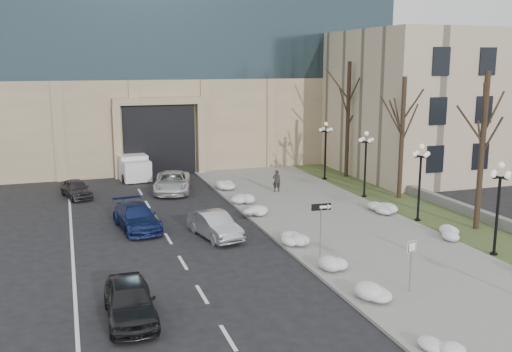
{
  "coord_description": "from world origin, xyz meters",
  "views": [
    {
      "loc": [
        -11.42,
        -15.75,
        9.47
      ],
      "look_at": [
        -1.97,
        12.43,
        3.5
      ],
      "focal_mm": 40.0,
      "sensor_mm": 36.0,
      "label": 1
    }
  ],
  "objects_px": {
    "car_a": "(130,301)",
    "lamppost_d": "(325,143)",
    "one_way_sign": "(324,213)",
    "lamppost_c": "(366,155)",
    "car_b": "(215,225)",
    "car_c": "(137,217)",
    "car_e": "(76,189)",
    "lamppost_b": "(420,172)",
    "pedestrian": "(277,181)",
    "box_truck": "(130,165)",
    "car_d": "(172,182)",
    "keep_sign": "(411,255)",
    "lamppost_a": "(499,196)"
  },
  "relations": [
    {
      "from": "pedestrian",
      "to": "lamppost_b",
      "type": "height_order",
      "value": "lamppost_b"
    },
    {
      "from": "car_a",
      "to": "lamppost_d",
      "type": "height_order",
      "value": "lamppost_d"
    },
    {
      "from": "lamppost_a",
      "to": "car_b",
      "type": "bearing_deg",
      "value": 149.03
    },
    {
      "from": "car_c",
      "to": "pedestrian",
      "type": "distance_m",
      "value": 12.38
    },
    {
      "from": "keep_sign",
      "to": "lamppost_c",
      "type": "height_order",
      "value": "lamppost_c"
    },
    {
      "from": "car_a",
      "to": "lamppost_b",
      "type": "bearing_deg",
      "value": 24.46
    },
    {
      "from": "one_way_sign",
      "to": "keep_sign",
      "type": "xyz_separation_m",
      "value": [
        1.55,
        -5.06,
        -0.62
      ]
    },
    {
      "from": "keep_sign",
      "to": "car_c",
      "type": "bearing_deg",
      "value": 113.23
    },
    {
      "from": "keep_sign",
      "to": "box_truck",
      "type": "bearing_deg",
      "value": 92.98
    },
    {
      "from": "car_a",
      "to": "car_b",
      "type": "relative_size",
      "value": 1.03
    },
    {
      "from": "lamppost_c",
      "to": "car_e",
      "type": "bearing_deg",
      "value": 161.06
    },
    {
      "from": "car_a",
      "to": "car_d",
      "type": "relative_size",
      "value": 0.82
    },
    {
      "from": "car_b",
      "to": "lamppost_a",
      "type": "bearing_deg",
      "value": -43.25
    },
    {
      "from": "car_a",
      "to": "one_way_sign",
      "type": "height_order",
      "value": "one_way_sign"
    },
    {
      "from": "box_truck",
      "to": "lamppost_c",
      "type": "relative_size",
      "value": 1.37
    },
    {
      "from": "lamppost_c",
      "to": "pedestrian",
      "type": "bearing_deg",
      "value": 147.62
    },
    {
      "from": "car_a",
      "to": "box_truck",
      "type": "xyz_separation_m",
      "value": [
        3.07,
        27.4,
        0.22
      ]
    },
    {
      "from": "car_b",
      "to": "keep_sign",
      "type": "relative_size",
      "value": 1.86
    },
    {
      "from": "car_d",
      "to": "one_way_sign",
      "type": "bearing_deg",
      "value": -62.37
    },
    {
      "from": "box_truck",
      "to": "lamppost_a",
      "type": "distance_m",
      "value": 29.96
    },
    {
      "from": "car_e",
      "to": "pedestrian",
      "type": "bearing_deg",
      "value": -27.15
    },
    {
      "from": "car_b",
      "to": "pedestrian",
      "type": "xyz_separation_m",
      "value": [
        6.98,
        8.99,
        0.23
      ]
    },
    {
      "from": "car_e",
      "to": "lamppost_b",
      "type": "relative_size",
      "value": 0.8
    },
    {
      "from": "pedestrian",
      "to": "lamppost_d",
      "type": "height_order",
      "value": "lamppost_d"
    },
    {
      "from": "keep_sign",
      "to": "lamppost_d",
      "type": "xyz_separation_m",
      "value": [
        6.6,
        22.17,
        1.39
      ]
    },
    {
      "from": "car_e",
      "to": "lamppost_b",
      "type": "xyz_separation_m",
      "value": [
        19.3,
        -13.12,
        2.42
      ]
    },
    {
      "from": "car_b",
      "to": "car_c",
      "type": "bearing_deg",
      "value": 129.76
    },
    {
      "from": "one_way_sign",
      "to": "lamppost_c",
      "type": "distance_m",
      "value": 13.4
    },
    {
      "from": "car_b",
      "to": "car_c",
      "type": "relative_size",
      "value": 0.86
    },
    {
      "from": "box_truck",
      "to": "one_way_sign",
      "type": "relative_size",
      "value": 2.33
    },
    {
      "from": "car_b",
      "to": "keep_sign",
      "type": "bearing_deg",
      "value": -72.64
    },
    {
      "from": "one_way_sign",
      "to": "car_c",
      "type": "bearing_deg",
      "value": 138.62
    },
    {
      "from": "car_c",
      "to": "keep_sign",
      "type": "distance_m",
      "value": 16.24
    },
    {
      "from": "car_c",
      "to": "car_e",
      "type": "relative_size",
      "value": 1.3
    },
    {
      "from": "car_a",
      "to": "lamppost_d",
      "type": "xyz_separation_m",
      "value": [
        17.87,
        20.94,
        2.32
      ]
    },
    {
      "from": "lamppost_c",
      "to": "lamppost_a",
      "type": "bearing_deg",
      "value": -90.0
    },
    {
      "from": "car_c",
      "to": "lamppost_b",
      "type": "height_order",
      "value": "lamppost_b"
    },
    {
      "from": "car_c",
      "to": "lamppost_a",
      "type": "distance_m",
      "value": 19.38
    },
    {
      "from": "car_d",
      "to": "lamppost_a",
      "type": "xyz_separation_m",
      "value": [
        12.53,
        -19.2,
        2.32
      ]
    },
    {
      "from": "car_b",
      "to": "box_truck",
      "type": "xyz_separation_m",
      "value": [
        -2.47,
        18.56,
        0.27
      ]
    },
    {
      "from": "one_way_sign",
      "to": "keep_sign",
      "type": "height_order",
      "value": "one_way_sign"
    },
    {
      "from": "box_truck",
      "to": "lamppost_d",
      "type": "bearing_deg",
      "value": -28.76
    },
    {
      "from": "car_c",
      "to": "keep_sign",
      "type": "height_order",
      "value": "keep_sign"
    },
    {
      "from": "car_c",
      "to": "car_d",
      "type": "distance_m",
      "value": 9.52
    },
    {
      "from": "pedestrian",
      "to": "box_truck",
      "type": "bearing_deg",
      "value": -35.1
    },
    {
      "from": "lamppost_a",
      "to": "car_c",
      "type": "bearing_deg",
      "value": 147.26
    },
    {
      "from": "one_way_sign",
      "to": "lamppost_d",
      "type": "distance_m",
      "value": 18.97
    },
    {
      "from": "car_c",
      "to": "lamppost_d",
      "type": "xyz_separation_m",
      "value": [
        16.18,
        9.1,
        2.35
      ]
    },
    {
      "from": "car_a",
      "to": "car_e",
      "type": "relative_size",
      "value": 1.16
    },
    {
      "from": "car_d",
      "to": "lamppost_a",
      "type": "bearing_deg",
      "value": -43.85
    }
  ]
}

